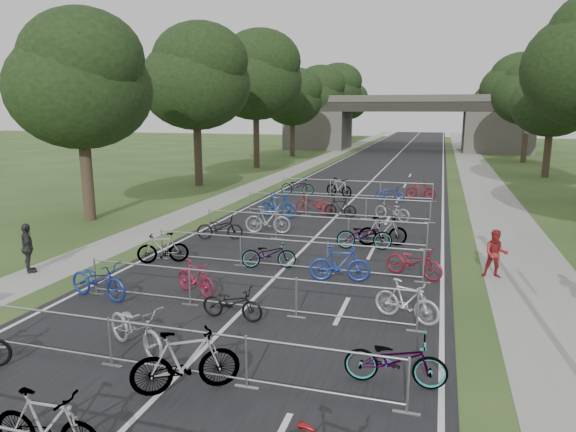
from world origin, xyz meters
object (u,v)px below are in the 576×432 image
overpass_bridge (404,123)px  pedestrian_c (28,248)px  pedestrian_b (496,254)px  bike_1 (47,426)px

overpass_bridge → pedestrian_c: bearing=-98.1°
pedestrian_b → pedestrian_c: size_ratio=0.94×
bike_1 → pedestrian_b: bearing=-36.3°
overpass_bridge → pedestrian_c: overpass_bridge is taller
overpass_bridge → pedestrian_b: overpass_bridge is taller
bike_1 → pedestrian_b: size_ratio=1.21×
bike_1 → pedestrian_c: size_ratio=1.14×
bike_1 → pedestrian_b: 13.64m
bike_1 → pedestrian_c: (-7.35, 7.52, 0.26)m
pedestrian_c → overpass_bridge: bearing=-57.1°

